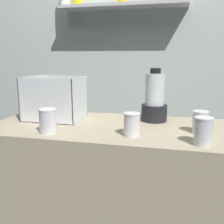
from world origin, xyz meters
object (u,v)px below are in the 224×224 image
carrot_display_bin (55,106)px  blender_pitcher (155,100)px  juice_cup_pomegranate_right (200,124)px  juice_cup_beet_left (132,125)px  juice_cup_mango_middle (203,133)px  juice_cup_mango_far_left (48,122)px

carrot_display_bin → blender_pitcher: blender_pitcher is taller
blender_pitcher → juice_cup_pomegranate_right: bearing=-40.2°
juice_cup_beet_left → juice_cup_pomegranate_right: size_ratio=1.00×
carrot_display_bin → juice_cup_pomegranate_right: bearing=-7.5°
juice_cup_mango_middle → carrot_display_bin: bearing=160.3°
carrot_display_bin → blender_pitcher: 0.62m
carrot_display_bin → juice_cup_pomegranate_right: 0.87m
blender_pitcher → juice_cup_mango_middle: 0.48m
blender_pitcher → juice_cup_beet_left: size_ratio=2.75×
blender_pitcher → juice_cup_mango_middle: (0.25, -0.41, -0.07)m
juice_cup_mango_middle → juice_cup_pomegranate_right: bearing=89.4°
blender_pitcher → juice_cup_mango_far_left: bearing=-142.5°
carrot_display_bin → juice_cup_mango_far_left: (0.10, -0.29, -0.03)m
blender_pitcher → juice_cup_mango_far_left: blender_pitcher is taller
juice_cup_mango_middle → blender_pitcher: bearing=121.6°
carrot_display_bin → juice_cup_mango_middle: 0.91m
juice_cup_mango_far_left → juice_cup_mango_middle: bearing=-1.3°
juice_cup_beet_left → juice_cup_pomegranate_right: bearing=21.1°
blender_pitcher → juice_cup_mango_middle: bearing=-58.4°
juice_cup_mango_far_left → juice_cup_mango_middle: juice_cup_mango_middle is taller
blender_pitcher → juice_cup_pomegranate_right: 0.34m
blender_pitcher → carrot_display_bin: bearing=-170.8°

